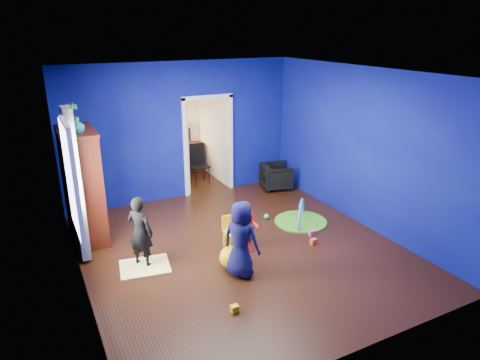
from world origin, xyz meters
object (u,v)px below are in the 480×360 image
hopper_ball (231,257)px  study_desk (186,158)px  crt_tv (85,183)px  play_mat (301,221)px  folding_chair (200,165)px  child_black (140,232)px  kid_chair (233,234)px  tv_armoire (83,186)px  vase (77,125)px  child_navy (241,240)px  armchair (276,176)px  toddler_red (246,227)px

hopper_ball → study_desk: (1.01, 4.70, 0.20)m
crt_tv → play_mat: crt_tv is taller
study_desk → folding_chair: (0.00, -0.96, 0.09)m
child_black → hopper_ball: child_black is taller
crt_tv → child_black: bearing=-67.2°
crt_tv → kid_chair: size_ratio=1.40×
tv_armoire → vase: bearing=-90.0°
child_navy → play_mat: bearing=-92.3°
crt_tv → kid_chair: 2.67m
vase → kid_chair: (2.12, -1.19, -1.84)m
child_black → study_desk: size_ratio=1.31×
child_navy → vase: size_ratio=4.68×
armchair → vase: bearing=116.1°
toddler_red → vase: 3.13m
hopper_ball → kid_chair: (0.32, 0.56, 0.07)m
vase → child_navy: bearing=-47.3°
armchair → toddler_red: size_ratio=0.75×
child_navy → kid_chair: size_ratio=2.36×
child_navy → study_desk: size_ratio=1.34×
folding_chair → study_desk: bearing=90.0°
study_desk → vase: bearing=-133.6°
hopper_ball → play_mat: size_ratio=0.36×
hopper_ball → kid_chair: bearing=60.6°
child_navy → tv_armoire: tv_armoire is taller
child_black → hopper_ball: 1.44m
child_black → crt_tv: (-0.57, 1.35, 0.44)m
crt_tv → study_desk: 3.89m
toddler_red → hopper_ball: 0.64m
tv_armoire → hopper_ball: 2.85m
tv_armoire → hopper_ball: tv_armoire is taller
toddler_red → folding_chair: 3.43m
armchair → study_desk: bearing=49.4°
kid_chair → tv_armoire: bearing=151.5°
crt_tv → play_mat: bearing=-17.9°
vase → kid_chair: vase is taller
tv_armoire → crt_tv: size_ratio=2.80×
toddler_red → study_desk: bearing=121.3°
tv_armoire → armchair: bearing=7.9°
tv_armoire → child_navy: bearing=-51.2°
armchair → child_black: 4.14m
crt_tv → hopper_ball: (1.76, -2.05, -0.84)m
tv_armoire → crt_tv: bearing=0.0°
armchair → child_navy: 3.77m
vase → hopper_ball: size_ratio=0.71×
hopper_ball → folding_chair: size_ratio=0.39×
kid_chair → folding_chair: (0.69, 3.18, 0.21)m
tv_armoire → child_black: bearing=-65.8°
toddler_red → play_mat: bearing=57.6°
hopper_ball → folding_chair: 3.89m
armchair → study_desk: size_ratio=0.73×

